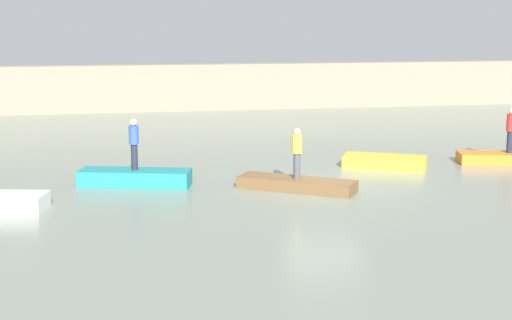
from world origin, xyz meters
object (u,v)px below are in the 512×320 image
at_px(rowboat_yellow, 385,162).
at_px(rowboat_orange, 509,158).
at_px(person_red_shirt, 511,128).
at_px(rowboat_brown, 297,184).
at_px(rowboat_teal, 135,178).
at_px(person_yellow_shirt, 297,151).
at_px(person_blue_shirt, 134,141).

distance_m(rowboat_yellow, rowboat_orange, 4.93).
bearing_deg(person_red_shirt, rowboat_orange, 90.00).
distance_m(rowboat_brown, rowboat_yellow, 5.12).
bearing_deg(rowboat_yellow, rowboat_teal, -143.77).
height_order(rowboat_yellow, person_red_shirt, person_red_shirt).
bearing_deg(rowboat_teal, person_yellow_shirt, -1.47).
distance_m(rowboat_teal, rowboat_orange, 14.22).
bearing_deg(person_yellow_shirt, rowboat_brown, 0.00).
height_order(rowboat_brown, rowboat_yellow, rowboat_yellow).
bearing_deg(rowboat_orange, rowboat_brown, -149.31).
relative_size(rowboat_teal, person_red_shirt, 2.14).
height_order(rowboat_brown, rowboat_orange, rowboat_orange).
relative_size(rowboat_brown, person_red_shirt, 2.24).
bearing_deg(rowboat_orange, person_red_shirt, -77.16).
distance_m(person_yellow_shirt, person_blue_shirt, 5.35).
height_order(rowboat_yellow, person_yellow_shirt, person_yellow_shirt).
distance_m(rowboat_teal, person_blue_shirt, 1.22).
xyz_separation_m(rowboat_teal, person_yellow_shirt, (5.11, -1.58, 1.01)).
xyz_separation_m(rowboat_orange, person_red_shirt, (0.00, -0.00, 1.15)).
xyz_separation_m(person_yellow_shirt, person_red_shirt, (9.05, 2.91, 0.08)).
relative_size(rowboat_yellow, person_red_shirt, 1.76).
distance_m(rowboat_brown, person_yellow_shirt, 1.09).
height_order(rowboat_teal, rowboat_orange, rowboat_teal).
relative_size(rowboat_yellow, person_blue_shirt, 1.77).
relative_size(person_red_shirt, person_blue_shirt, 1.00).
height_order(person_red_shirt, person_blue_shirt, person_blue_shirt).
bearing_deg(rowboat_teal, person_red_shirt, 21.12).
relative_size(rowboat_teal, person_blue_shirt, 2.14).
relative_size(rowboat_brown, rowboat_yellow, 1.27).
bearing_deg(person_yellow_shirt, rowboat_teal, 162.79).
xyz_separation_m(rowboat_teal, person_red_shirt, (14.16, 1.33, 1.09)).
relative_size(rowboat_teal, rowboat_yellow, 1.21).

